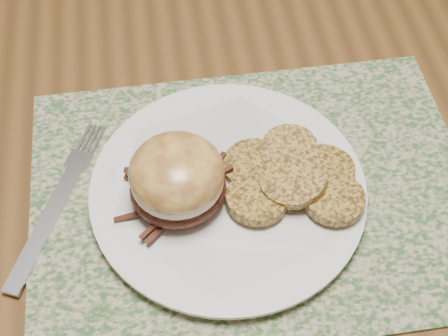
# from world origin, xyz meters

# --- Properties ---
(ground) EXTENTS (3.50, 3.50, 0.00)m
(ground) POSITION_xyz_m (0.00, 0.00, 0.00)
(ground) COLOR #55321D
(ground) RESTS_ON ground
(dining_table) EXTENTS (1.50, 0.90, 0.75)m
(dining_table) POSITION_xyz_m (0.00, 0.00, 0.67)
(dining_table) COLOR brown
(dining_table) RESTS_ON ground
(placemat) EXTENTS (0.45, 0.33, 0.00)m
(placemat) POSITION_xyz_m (-0.11, -0.24, 0.75)
(placemat) COLOR #33582D
(placemat) RESTS_ON dining_table
(dinner_plate) EXTENTS (0.26, 0.26, 0.02)m
(dinner_plate) POSITION_xyz_m (-0.14, -0.24, 0.76)
(dinner_plate) COLOR white
(dinner_plate) RESTS_ON placemat
(pork_sandwich) EXTENTS (0.11, 0.10, 0.07)m
(pork_sandwich) POSITION_xyz_m (-0.18, -0.24, 0.80)
(pork_sandwich) COLOR black
(pork_sandwich) RESTS_ON dinner_plate
(roasted_potatoes) EXTENTS (0.16, 0.14, 0.04)m
(roasted_potatoes) POSITION_xyz_m (-0.07, -0.24, 0.78)
(roasted_potatoes) COLOR #AB8032
(roasted_potatoes) RESTS_ON dinner_plate
(fork) EXTENTS (0.10, 0.20, 0.00)m
(fork) POSITION_xyz_m (-0.31, -0.22, 0.76)
(fork) COLOR #B7B7BE
(fork) RESTS_ON placemat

